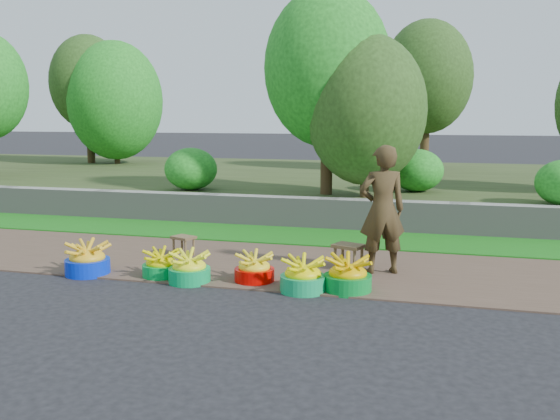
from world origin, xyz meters
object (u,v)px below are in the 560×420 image
(stool_right, at_px, (349,249))
(basin_c, at_px, (189,269))
(basin_a, at_px, (87,260))
(basin_f, at_px, (348,276))
(basin_e, at_px, (303,277))
(stool_left, at_px, (184,240))
(basin_b, at_px, (161,265))
(basin_d, at_px, (254,269))
(vendor_woman, at_px, (382,210))

(stool_right, bearing_deg, basin_c, -148.15)
(basin_a, height_order, basin_c, basin_a)
(basin_f, bearing_deg, stool_right, 98.80)
(basin_c, relative_size, basin_e, 0.96)
(basin_c, height_order, stool_right, basin_c)
(basin_c, height_order, stool_left, basin_c)
(basin_f, relative_size, stool_right, 1.22)
(basin_b, relative_size, stool_right, 1.05)
(basin_d, distance_m, vendor_woman, 1.77)
(stool_left, height_order, stool_right, stool_right)
(stool_right, bearing_deg, basin_d, -138.92)
(basin_d, distance_m, basin_f, 1.15)
(stool_right, bearing_deg, basin_a, -161.12)
(basin_b, xyz_separation_m, basin_c, (0.43, -0.12, 0.01))
(basin_c, bearing_deg, stool_left, 116.87)
(basin_f, height_order, stool_right, basin_f)
(vendor_woman, bearing_deg, stool_left, -27.32)
(basin_e, relative_size, stool_left, 1.39)
(basin_f, distance_m, stool_right, 0.99)
(basin_e, xyz_separation_m, stool_right, (0.34, 1.10, 0.11))
(basin_d, bearing_deg, basin_e, -19.31)
(vendor_woman, bearing_deg, basin_c, 3.07)
(basin_f, bearing_deg, basin_d, 175.14)
(basin_c, bearing_deg, basin_a, 179.54)
(basin_b, distance_m, basin_d, 1.19)
(basin_c, xyz_separation_m, basin_d, (0.75, 0.22, -0.01))
(basin_a, height_order, basin_d, basin_a)
(basin_e, bearing_deg, basin_b, 175.72)
(basin_d, bearing_deg, stool_right, 41.08)
(basin_a, distance_m, basin_d, 2.16)
(basin_c, height_order, basin_d, basin_c)
(basin_f, relative_size, stool_left, 1.45)
(basin_b, bearing_deg, basin_d, 4.46)
(basin_a, relative_size, stool_left, 1.47)
(basin_a, relative_size, basin_e, 1.06)
(basin_d, distance_m, stool_right, 1.33)
(basin_a, xyz_separation_m, basin_f, (3.30, 0.11, -0.00))
(basin_b, xyz_separation_m, stool_right, (2.18, 0.96, 0.12))
(stool_right, bearing_deg, stool_left, 175.38)
(basin_b, bearing_deg, vendor_woman, 18.99)
(basin_f, bearing_deg, stool_left, 155.50)
(basin_a, xyz_separation_m, basin_b, (0.97, 0.11, -0.03))
(basin_f, xyz_separation_m, stool_right, (-0.15, 0.97, 0.10))
(basin_a, height_order, stool_left, basin_a)
(basin_e, relative_size, stool_right, 1.17)
(basin_d, distance_m, basin_e, 0.70)
(stool_left, height_order, vendor_woman, vendor_woman)
(basin_d, height_order, stool_left, basin_d)
(basin_e, xyz_separation_m, stool_left, (-2.06, 1.30, 0.06))
(basin_d, relative_size, basin_f, 0.88)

